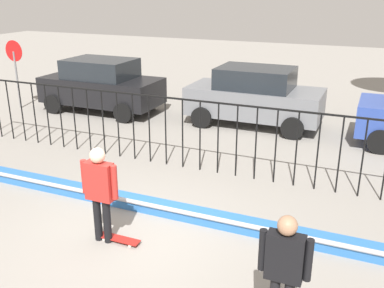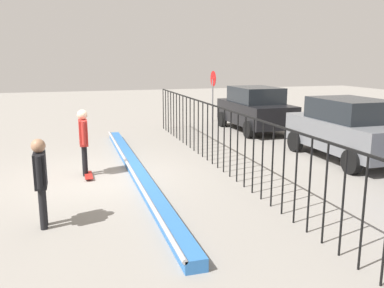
{
  "view_description": "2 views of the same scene",
  "coord_description": "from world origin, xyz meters",
  "px_view_note": "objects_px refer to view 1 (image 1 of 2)",
  "views": [
    {
      "loc": [
        3.82,
        -6.0,
        4.33
      ],
      "look_at": [
        0.14,
        2.58,
        0.98
      ],
      "focal_mm": 41.21,
      "sensor_mm": 36.0,
      "label": 1
    },
    {
      "loc": [
        10.72,
        -0.6,
        3.11
      ],
      "look_at": [
        0.21,
        2.57,
        0.8
      ],
      "focal_mm": 38.28,
      "sensor_mm": 36.0,
      "label": 2
    }
  ],
  "objects_px": {
    "skateboarder": "(100,187)",
    "skateboard": "(119,239)",
    "parked_car_gray": "(255,96)",
    "camera_operator": "(284,263)",
    "parked_car_black": "(102,85)",
    "stop_sign": "(15,65)"
  },
  "relations": [
    {
      "from": "skateboarder",
      "to": "skateboard",
      "type": "height_order",
      "value": "skateboarder"
    },
    {
      "from": "skateboard",
      "to": "parked_car_gray",
      "type": "xyz_separation_m",
      "value": [
        0.28,
        7.84,
        0.91
      ]
    },
    {
      "from": "skateboarder",
      "to": "camera_operator",
      "type": "xyz_separation_m",
      "value": [
        3.4,
        -0.9,
        -0.05
      ]
    },
    {
      "from": "parked_car_black",
      "to": "parked_car_gray",
      "type": "xyz_separation_m",
      "value": [
        5.54,
        0.53,
        0.0
      ]
    },
    {
      "from": "skateboarder",
      "to": "parked_car_black",
      "type": "relative_size",
      "value": 0.41
    },
    {
      "from": "skateboard",
      "to": "parked_car_gray",
      "type": "bearing_deg",
      "value": 107.48
    },
    {
      "from": "skateboarder",
      "to": "skateboard",
      "type": "relative_size",
      "value": 2.23
    },
    {
      "from": "skateboard",
      "to": "parked_car_black",
      "type": "relative_size",
      "value": 0.19
    },
    {
      "from": "parked_car_black",
      "to": "stop_sign",
      "type": "height_order",
      "value": "stop_sign"
    },
    {
      "from": "skateboarder",
      "to": "camera_operator",
      "type": "relative_size",
      "value": 1.05
    },
    {
      "from": "skateboard",
      "to": "parked_car_black",
      "type": "xyz_separation_m",
      "value": [
        -5.26,
        7.32,
        0.91
      ]
    },
    {
      "from": "skateboarder",
      "to": "parked_car_black",
      "type": "xyz_separation_m",
      "value": [
        -4.99,
        7.39,
        -0.1
      ]
    },
    {
      "from": "parked_car_gray",
      "to": "stop_sign",
      "type": "bearing_deg",
      "value": -173.5
    },
    {
      "from": "skateboard",
      "to": "parked_car_gray",
      "type": "relative_size",
      "value": 0.19
    },
    {
      "from": "camera_operator",
      "to": "parked_car_black",
      "type": "distance_m",
      "value": 11.78
    },
    {
      "from": "skateboard",
      "to": "parked_car_black",
      "type": "height_order",
      "value": "parked_car_black"
    },
    {
      "from": "parked_car_black",
      "to": "stop_sign",
      "type": "distance_m",
      "value": 3.3
    },
    {
      "from": "skateboarder",
      "to": "parked_car_black",
      "type": "height_order",
      "value": "parked_car_black"
    },
    {
      "from": "skateboard",
      "to": "parked_car_black",
      "type": "bearing_deg",
      "value": 145.22
    },
    {
      "from": "skateboard",
      "to": "stop_sign",
      "type": "distance_m",
      "value": 10.72
    },
    {
      "from": "skateboard",
      "to": "stop_sign",
      "type": "height_order",
      "value": "stop_sign"
    },
    {
      "from": "skateboarder",
      "to": "parked_car_black",
      "type": "bearing_deg",
      "value": 151.39
    }
  ]
}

